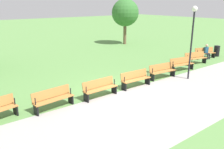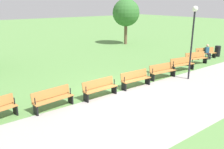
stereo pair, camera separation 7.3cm
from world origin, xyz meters
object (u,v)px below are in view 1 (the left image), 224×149
(bench_3, at_px, (162,71))
(tree_1, at_px, (125,13))
(bench_4, at_px, (135,79))
(person_seated, at_px, (207,51))
(bench_6, at_px, (53,98))
(trash_bin, at_px, (217,51))
(bench_0, at_px, (205,53))
(bench_2, at_px, (182,64))
(bench_5, at_px, (100,88))
(bench_1, at_px, (195,58))
(lamp_post, at_px, (193,30))

(bench_3, distance_m, tree_1, 13.01)
(bench_4, height_order, person_seated, person_seated)
(bench_6, xyz_separation_m, trash_bin, (-15.77, -1.25, -0.02))
(bench_0, bearing_deg, bench_3, 28.77)
(bench_2, height_order, trash_bin, trash_bin)
(bench_5, height_order, trash_bin, trash_bin)
(bench_0, height_order, person_seated, person_seated)
(bench_0, xyz_separation_m, bench_5, (11.82, 1.59, 0.00))
(bench_1, xyz_separation_m, trash_bin, (-3.86, -0.46, -0.02))
(bench_2, bearing_deg, lamp_post, 59.19)
(bench_1, distance_m, bench_4, 7.18)
(bench_6, bearing_deg, bench_0, 179.98)
(bench_0, relative_size, bench_3, 1.01)
(bench_5, bearing_deg, bench_1, -176.18)
(tree_1, bearing_deg, bench_5, 44.82)
(bench_2, bearing_deg, bench_5, 13.43)
(bench_6, relative_size, lamp_post, 0.44)
(tree_1, height_order, trash_bin, tree_1)
(bench_0, xyz_separation_m, person_seated, (-0.01, 0.15, 0.16))
(bench_1, bearing_deg, tree_1, -85.88)
(person_seated, height_order, lamp_post, lamp_post)
(bench_0, xyz_separation_m, bench_6, (14.21, 1.43, 0.00))
(bench_5, height_order, lamp_post, lamp_post)
(bench_2, height_order, lamp_post, lamp_post)
(lamp_post, bearing_deg, tree_1, -113.42)
(bench_2, bearing_deg, bench_0, -157.00)
(bench_4, distance_m, bench_5, 2.40)
(person_seated, bearing_deg, bench_0, -68.20)
(bench_2, bearing_deg, person_seated, -158.83)
(bench_0, height_order, lamp_post, lamp_post)
(bench_6, distance_m, tree_1, 17.68)
(bench_1, height_order, bench_5, same)
(bench_3, relative_size, bench_5, 1.01)
(bench_5, bearing_deg, trash_bin, -175.89)
(bench_1, xyz_separation_m, bench_4, (7.11, 0.96, 0.00))
(bench_0, relative_size, person_seated, 1.58)
(bench_0, distance_m, bench_3, 7.18)
(person_seated, bearing_deg, tree_1, -68.83)
(bench_2, xyz_separation_m, bench_6, (9.55, 0.32, 0.00))
(bench_4, height_order, bench_6, same)
(bench_3, bearing_deg, bench_4, 9.59)
(bench_4, height_order, lamp_post, lamp_post)
(bench_2, relative_size, trash_bin, 2.08)
(trash_bin, bearing_deg, bench_6, 4.55)
(bench_3, distance_m, person_seated, 7.16)
(bench_5, xyz_separation_m, lamp_post, (-5.97, 0.93, 2.50))
(bench_6, relative_size, trash_bin, 2.07)
(tree_1, bearing_deg, person_seated, 93.88)
(bench_3, bearing_deg, lamp_post, 143.09)
(bench_2, bearing_deg, trash_bin, -161.84)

